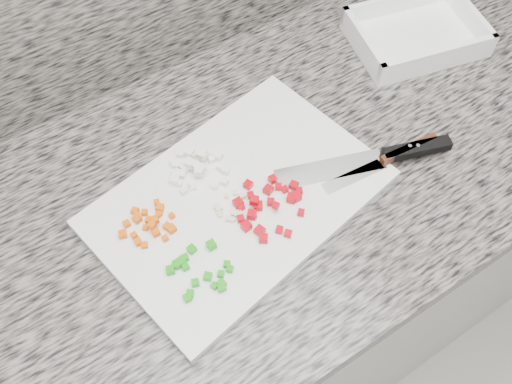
# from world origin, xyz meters

# --- Properties ---
(cabinet) EXTENTS (3.92, 0.62, 0.86)m
(cabinet) POSITION_xyz_m (0.00, 1.44, 0.43)
(cabinet) COLOR silver
(cabinet) RESTS_ON ground
(countertop) EXTENTS (3.96, 0.64, 0.04)m
(countertop) POSITION_xyz_m (0.00, 1.44, 0.88)
(countertop) COLOR slate
(countertop) RESTS_ON cabinet
(cutting_board) EXTENTS (0.48, 0.37, 0.01)m
(cutting_board) POSITION_xyz_m (-0.02, 1.41, 0.91)
(cutting_board) COLOR white
(cutting_board) RESTS_ON countertop
(carrot_pile) EXTENTS (0.09, 0.08, 0.02)m
(carrot_pile) POSITION_xyz_m (-0.16, 1.44, 0.92)
(carrot_pile) COLOR #E45804
(carrot_pile) RESTS_ON cutting_board
(onion_pile) EXTENTS (0.10, 0.10, 0.02)m
(onion_pile) POSITION_xyz_m (-0.05, 1.49, 0.92)
(onion_pile) COLOR white
(onion_pile) RESTS_ON cutting_board
(green_pepper_pile) EXTENTS (0.09, 0.09, 0.01)m
(green_pepper_pile) POSITION_xyz_m (-0.14, 1.33, 0.92)
(green_pepper_pile) COLOR #17950D
(green_pepper_pile) RESTS_ON cutting_board
(red_pepper_pile) EXTENTS (0.12, 0.12, 0.02)m
(red_pepper_pile) POSITION_xyz_m (0.01, 1.37, 0.92)
(red_pepper_pile) COLOR #B9020D
(red_pepper_pile) RESTS_ON cutting_board
(garlic_pile) EXTENTS (0.06, 0.05, 0.01)m
(garlic_pile) POSITION_xyz_m (-0.04, 1.40, 0.92)
(garlic_pile) COLOR beige
(garlic_pile) RESTS_ON cutting_board
(chef_knife) EXTENTS (0.29, 0.13, 0.02)m
(chef_knife) POSITION_xyz_m (0.22, 1.34, 0.92)
(chef_knife) COLOR silver
(chef_knife) RESTS_ON cutting_board
(paring_knife) EXTENTS (0.21, 0.04, 0.02)m
(paring_knife) POSITION_xyz_m (0.23, 1.33, 0.92)
(paring_knife) COLOR silver
(paring_knife) RESTS_ON cutting_board
(tray) EXTENTS (0.27, 0.22, 0.05)m
(tray) POSITION_xyz_m (0.45, 1.53, 0.92)
(tray) COLOR white
(tray) RESTS_ON countertop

